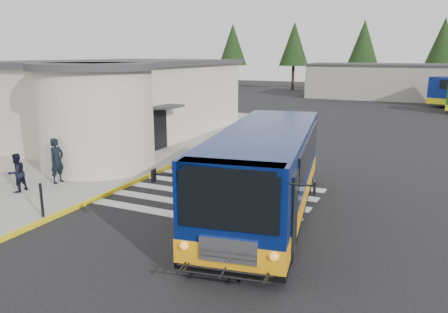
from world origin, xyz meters
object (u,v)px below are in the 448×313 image
at_px(pedestrian_a, 57,161).
at_px(bollard, 42,200).
at_px(transit_bus, 265,175).
at_px(pedestrian_b, 17,173).

xyz_separation_m(pedestrian_a, bollard, (2.50, -3.16, -0.36)).
distance_m(transit_bus, pedestrian_b, 9.59).
relative_size(pedestrian_a, bollard, 1.63).
relative_size(pedestrian_a, pedestrian_b, 1.24).
bearing_deg(pedestrian_a, pedestrian_b, 162.16).
bearing_deg(bollard, pedestrian_a, 128.38).
bearing_deg(transit_bus, bollard, -160.53).
height_order(transit_bus, pedestrian_a, transit_bus).
bearing_deg(transit_bus, pedestrian_b, -177.79).
relative_size(pedestrian_b, bollard, 1.31).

